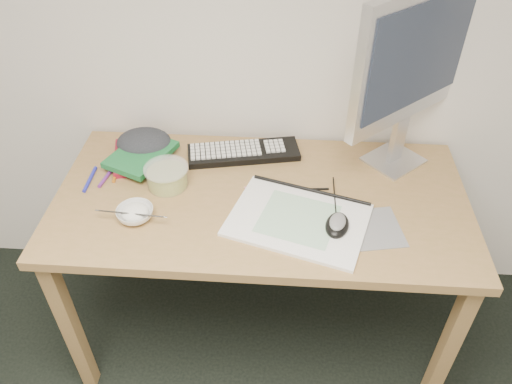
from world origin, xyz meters
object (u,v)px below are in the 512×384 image
sketchpad (298,220)px  monitor (415,61)px  rice_bowl (135,214)px  desk (261,214)px  keyboard (244,152)px

sketchpad → monitor: monitor is taller
rice_bowl → sketchpad: bearing=2.2°
desk → sketchpad: (0.13, -0.12, 0.09)m
sketchpad → rice_bowl: size_ratio=3.60×
keyboard → monitor: (0.56, 0.00, 0.38)m
desk → sketchpad: 0.19m
rice_bowl → keyboard: bearing=49.1°
keyboard → rice_bowl: 0.48m
rice_bowl → monitor: bearing=23.0°
desk → rice_bowl: 0.43m
sketchpad → rice_bowl: bearing=-160.7°
monitor → rice_bowl: 1.02m
desk → keyboard: 0.26m
monitor → rice_bowl: size_ratio=5.36×
keyboard → monitor: 0.68m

